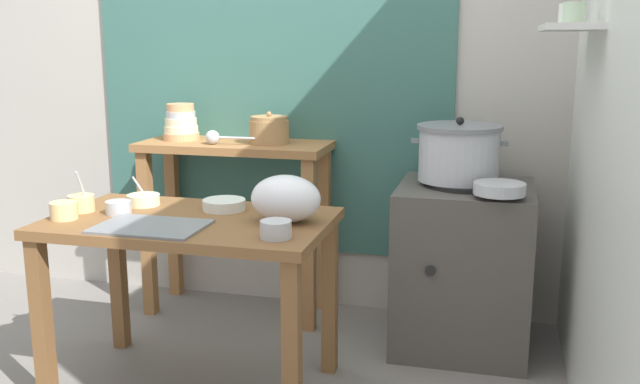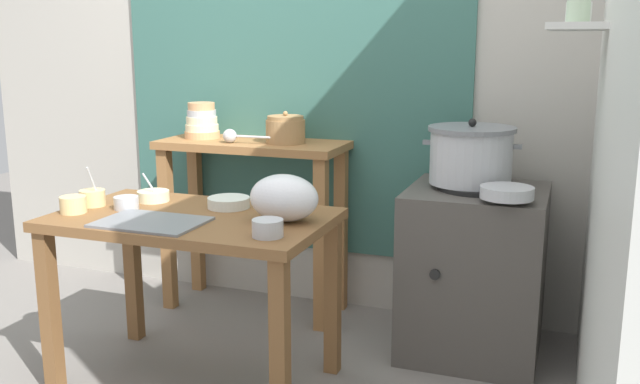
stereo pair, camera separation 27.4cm
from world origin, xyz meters
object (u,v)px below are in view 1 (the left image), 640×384
(stove_block, at_px, (463,266))
(wide_pan, at_px, (499,188))
(prep_bowl_0, at_px, (143,199))
(prep_bowl_2, at_px, (224,204))
(clay_pot, at_px, (269,130))
(prep_bowl_5, at_px, (276,229))
(ladle, at_px, (215,137))
(prep_bowl_1, at_px, (118,207))
(bowl_stack_enamel, at_px, (181,124))
(prep_bowl_4, at_px, (81,202))
(plastic_bag, at_px, (286,199))
(prep_bowl_3, at_px, (64,210))
(serving_tray, at_px, (151,227))
(back_shelf_table, at_px, (236,185))
(steamer_pot, at_px, (459,153))
(prep_table, at_px, (191,245))

(stove_block, distance_m, wide_pan, 0.50)
(prep_bowl_0, bearing_deg, prep_bowl_2, 1.12)
(prep_bowl_2, bearing_deg, clay_pot, 92.11)
(prep_bowl_5, bearing_deg, ladle, 123.44)
(prep_bowl_1, relative_size, prep_bowl_5, 0.90)
(bowl_stack_enamel, distance_m, prep_bowl_4, 0.89)
(ladle, relative_size, prep_bowl_5, 2.75)
(plastic_bag, xyz_separation_m, prep_bowl_3, (-0.85, -0.18, -0.05))
(ladle, height_order, plastic_bag, ladle)
(ladle, relative_size, serving_tray, 0.77)
(serving_tray, distance_m, prep_bowl_1, 0.28)
(ladle, distance_m, prep_bowl_4, 0.82)
(plastic_bag, bearing_deg, back_shelf_table, 123.00)
(stove_block, bearing_deg, wide_pan, -57.97)
(steamer_pot, distance_m, prep_bowl_2, 1.08)
(bowl_stack_enamel, relative_size, prep_bowl_4, 1.08)
(stove_block, relative_size, clay_pot, 3.97)
(prep_bowl_1, bearing_deg, stove_block, 27.95)
(bowl_stack_enamel, height_order, prep_bowl_5, bowl_stack_enamel)
(wide_pan, relative_size, prep_bowl_2, 1.22)
(ladle, bearing_deg, prep_bowl_5, -56.56)
(back_shelf_table, distance_m, prep_bowl_5, 1.16)
(bowl_stack_enamel, bearing_deg, prep_bowl_1, -81.88)
(stove_block, height_order, prep_bowl_1, stove_block)
(stove_block, xyz_separation_m, ladle, (-1.22, 0.04, 0.55))
(back_shelf_table, distance_m, prep_bowl_4, 0.91)
(steamer_pot, distance_m, bowl_stack_enamel, 1.42)
(wide_pan, distance_m, prep_bowl_3, 1.75)
(serving_tray, relative_size, prep_bowl_2, 2.28)
(clay_pot, xyz_separation_m, prep_bowl_0, (-0.34, -0.68, -0.22))
(plastic_bag, distance_m, wide_pan, 0.90)
(prep_bowl_5, bearing_deg, prep_bowl_2, 134.06)
(wide_pan, bearing_deg, prep_bowl_4, -163.84)
(bowl_stack_enamel, relative_size, serving_tray, 0.47)
(plastic_bag, bearing_deg, prep_bowl_5, -81.87)
(steamer_pot, distance_m, plastic_bag, 0.92)
(back_shelf_table, distance_m, clay_pot, 0.34)
(stove_block, relative_size, plastic_bag, 2.87)
(prep_table, bearing_deg, prep_bowl_3, -163.92)
(prep_table, bearing_deg, prep_bowl_2, 64.02)
(prep_bowl_2, bearing_deg, plastic_bag, -22.09)
(prep_table, bearing_deg, prep_bowl_0, 150.95)
(steamer_pot, relative_size, prep_bowl_2, 2.45)
(prep_table, bearing_deg, prep_bowl_1, -178.95)
(ladle, distance_m, prep_bowl_2, 0.67)
(plastic_bag, relative_size, wide_pan, 1.27)
(prep_bowl_2, bearing_deg, prep_bowl_4, -163.01)
(wide_pan, relative_size, prep_bowl_0, 1.56)
(prep_table, bearing_deg, ladle, 104.72)
(ladle, xyz_separation_m, prep_bowl_0, (-0.09, -0.58, -0.19))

